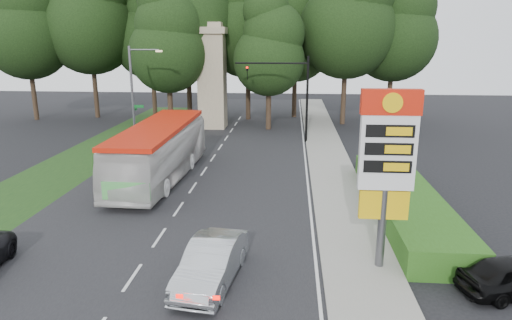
# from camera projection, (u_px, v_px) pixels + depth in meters

# --- Properties ---
(ground) EXTENTS (120.00, 120.00, 0.00)m
(ground) POSITION_uv_depth(u_px,v_px,m) (128.00, 285.00, 16.32)
(ground) COLOR black
(ground) RESTS_ON ground
(road_surface) EXTENTS (14.00, 80.00, 0.02)m
(road_surface) POSITION_uv_depth(u_px,v_px,m) (196.00, 183.00, 27.88)
(road_surface) COLOR black
(road_surface) RESTS_ON ground
(sidewalk_right) EXTENTS (3.00, 80.00, 0.12)m
(sidewalk_right) POSITION_uv_depth(u_px,v_px,m) (337.00, 185.00, 27.22)
(sidewalk_right) COLOR gray
(sidewalk_right) RESTS_ON ground
(grass_verge_left) EXTENTS (5.00, 50.00, 0.02)m
(grass_verge_left) POSITION_uv_depth(u_px,v_px,m) (88.00, 156.00, 34.38)
(grass_verge_left) COLOR #193814
(grass_verge_left) RESTS_ON ground
(hedge) EXTENTS (3.00, 14.00, 1.20)m
(hedge) POSITION_uv_depth(u_px,v_px,m) (404.00, 201.00, 23.00)
(hedge) COLOR #285215
(hedge) RESTS_ON ground
(gas_station_pylon) EXTENTS (2.10, 0.45, 6.85)m
(gas_station_pylon) POSITION_uv_depth(u_px,v_px,m) (387.00, 156.00, 16.40)
(gas_station_pylon) COLOR #59595E
(gas_station_pylon) RESTS_ON ground
(traffic_signal_mast) EXTENTS (6.10, 0.35, 7.20)m
(traffic_signal_mast) POSITION_uv_depth(u_px,v_px,m) (291.00, 87.00, 37.81)
(traffic_signal_mast) COLOR black
(traffic_signal_mast) RESTS_ON ground
(streetlight_signs) EXTENTS (2.75, 0.98, 8.00)m
(streetlight_signs) POSITION_uv_depth(u_px,v_px,m) (135.00, 91.00, 36.91)
(streetlight_signs) COLOR #59595E
(streetlight_signs) RESTS_ON ground
(monument) EXTENTS (3.00, 3.00, 10.05)m
(monument) POSITION_uv_depth(u_px,v_px,m) (212.00, 76.00, 44.06)
(monument) COLOR gray
(monument) RESTS_ON ground
(tree_far_west) EXTENTS (8.96, 8.96, 17.60)m
(tree_far_west) POSITION_uv_depth(u_px,v_px,m) (24.00, 17.00, 47.03)
(tree_far_west) COLOR #2D2116
(tree_far_west) RESTS_ON ground
(tree_west_mid) EXTENTS (9.80, 9.80, 19.25)m
(tree_west_mid) POSITION_uv_depth(u_px,v_px,m) (88.00, 8.00, 48.25)
(tree_west_mid) COLOR #2D2116
(tree_west_mid) RESTS_ON ground
(tree_west_near) EXTENTS (8.40, 8.40, 16.50)m
(tree_west_near) POSITION_uv_depth(u_px,v_px,m) (150.00, 25.00, 50.15)
(tree_west_near) COLOR #2D2116
(tree_west_near) RESTS_ON ground
(tree_center_left) EXTENTS (10.08, 10.08, 19.80)m
(tree_center_left) POSITION_uv_depth(u_px,v_px,m) (186.00, 3.00, 45.40)
(tree_center_left) COLOR #2D2116
(tree_center_left) RESTS_ON ground
(tree_center_right) EXTENTS (9.24, 9.24, 18.15)m
(tree_center_right) POSITION_uv_depth(u_px,v_px,m) (248.00, 14.00, 47.13)
(tree_center_right) COLOR #2D2116
(tree_center_right) RESTS_ON ground
(tree_east_near) EXTENTS (8.12, 8.12, 15.95)m
(tree_east_near) POSITION_uv_depth(u_px,v_px,m) (296.00, 28.00, 49.02)
(tree_east_near) COLOR #2D2116
(tree_east_near) RESTS_ON ground
(tree_east_mid) EXTENTS (9.52, 9.52, 18.70)m
(tree_east_mid) POSITION_uv_depth(u_px,v_px,m) (348.00, 9.00, 44.36)
(tree_east_mid) COLOR #2D2116
(tree_east_mid) RESTS_ON ground
(tree_far_east) EXTENTS (8.68, 8.68, 17.05)m
(tree_far_east) POSITION_uv_depth(u_px,v_px,m) (395.00, 20.00, 46.16)
(tree_far_east) COLOR #2D2116
(tree_far_east) RESTS_ON ground
(tree_monument_left) EXTENTS (7.28, 7.28, 14.30)m
(tree_monument_left) POSITION_uv_depth(u_px,v_px,m) (167.00, 37.00, 42.48)
(tree_monument_left) COLOR #2D2116
(tree_monument_left) RESTS_ON ground
(tree_monument_right) EXTENTS (6.72, 6.72, 13.20)m
(tree_monument_right) POSITION_uv_depth(u_px,v_px,m) (269.00, 45.00, 42.41)
(tree_monument_right) COLOR #2D2116
(tree_monument_right) RESTS_ON ground
(transit_bus) EXTENTS (3.34, 12.44, 3.44)m
(transit_bus) POSITION_uv_depth(u_px,v_px,m) (160.00, 152.00, 28.25)
(transit_bus) COLOR silver
(transit_bus) RESTS_ON ground
(sedan_silver) EXTENTS (2.25, 4.88, 1.55)m
(sedan_silver) POSITION_uv_depth(u_px,v_px,m) (211.00, 262.00, 16.33)
(sedan_silver) COLOR #B9BDC1
(sedan_silver) RESTS_ON ground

